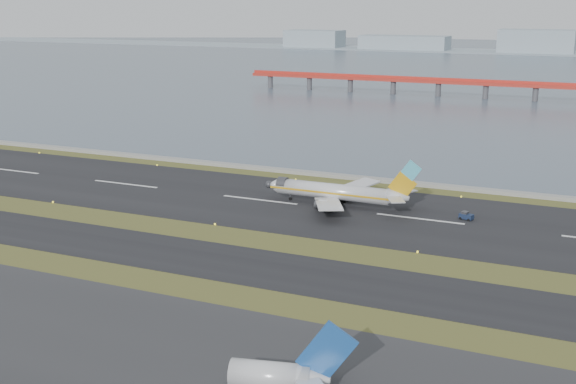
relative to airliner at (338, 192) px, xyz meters
name	(u,v)px	position (x,y,z in m)	size (l,w,h in m)	color
ground	(197,235)	(-19.47, -32.78, -3.46)	(1000.00, 1000.00, 0.00)	#3B4C1B
taxiway_strip	(166,252)	(-19.47, -44.78, -3.41)	(1000.00, 18.00, 0.10)	black
runway_strip	(260,200)	(-19.47, -2.78, -3.41)	(1000.00, 45.00, 0.10)	black
seawall	(306,173)	(-19.47, 27.22, -2.96)	(1000.00, 2.50, 1.00)	gray
bay_water	(502,65)	(-19.47, 427.22, -3.46)	(1400.00, 800.00, 1.30)	#495868
red_pier	(486,84)	(0.53, 217.22, 3.82)	(260.00, 5.00, 10.20)	red
far_shoreline	(540,47)	(-5.85, 587.22, 2.61)	(1400.00, 80.00, 60.50)	#90A0AA
airliner	(338,192)	(0.00, 0.00, 0.00)	(38.52, 32.89, 12.80)	silver
pushback_tug	(466,216)	(30.08, 0.90, -2.53)	(3.34, 2.46, 1.92)	#16223E
second_airliner_tail	(286,375)	(23.43, -83.78, -0.57)	(15.89, 12.93, 9.86)	silver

